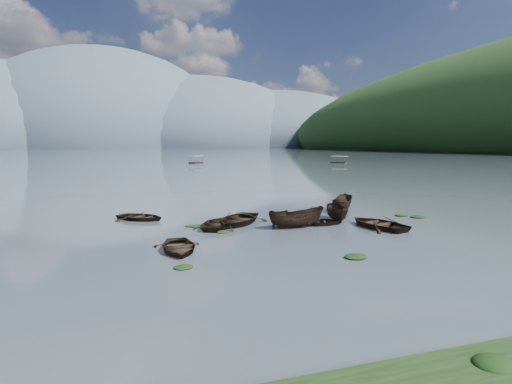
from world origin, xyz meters
name	(u,v)px	position (x,y,z in m)	size (l,w,h in m)	color
ground_plane	(321,252)	(0.00, 0.00, 0.00)	(2400.00, 2400.00, 0.00)	#49535B
haze_mtn_b	(106,148)	(-60.00, 900.00, 0.00)	(520.00, 520.00, 340.00)	#475666
haze_mtn_c	(199,147)	(140.00, 900.00, 0.00)	(520.00, 520.00, 260.00)	#475666
haze_mtn_d	(272,147)	(320.00, 900.00, 0.00)	(520.00, 520.00, 220.00)	#475666
rowboat_0	(178,251)	(-7.52, 2.57, 0.00)	(2.83, 3.96, 0.82)	black
rowboat_1	(218,227)	(-3.99, 8.43, 0.00)	(3.06, 4.28, 0.89)	black
rowboat_2	(296,227)	(1.33, 6.53, 0.00)	(1.61, 4.28, 1.65)	black
rowboat_3	(378,227)	(6.95, 4.75, 0.00)	(3.38, 4.74, 0.98)	black
rowboat_4	(316,225)	(3.13, 7.04, 0.00)	(2.80, 3.92, 0.81)	black
rowboat_5	(337,221)	(5.44, 7.98, 0.00)	(1.46, 3.87, 1.50)	black
rowboat_6	(140,220)	(-9.34, 12.98, 0.00)	(2.88, 4.03, 0.84)	black
rowboat_7	(238,224)	(-2.37, 9.07, 0.00)	(3.67, 5.13, 1.06)	black
rowboat_8	(342,210)	(8.26, 12.26, 0.00)	(1.51, 4.00, 1.55)	black
weed_clump_0	(183,268)	(-7.66, -0.69, 0.00)	(0.96, 0.79, 0.21)	black
weed_clump_1	(223,233)	(-4.10, 6.41, 0.00)	(0.93, 0.74, 0.20)	black
weed_clump_2	(356,258)	(1.22, -1.66, 0.00)	(1.24, 0.99, 0.27)	black
weed_clump_3	(332,214)	(6.36, 10.62, 0.00)	(0.81, 0.69, 0.18)	black
weed_clump_4	(418,218)	(12.37, 7.13, 0.00)	(1.30, 1.03, 0.27)	black
weed_clump_5	(199,227)	(-5.39, 8.74, 0.00)	(1.09, 0.88, 0.23)	black
weed_clump_6	(190,227)	(-5.95, 9.08, 0.00)	(0.83, 0.69, 0.17)	black
weed_clump_7	(401,216)	(11.58, 8.19, 0.00)	(1.18, 0.95, 0.26)	black
pontoon_centre	(196,163)	(10.58, 111.53, 0.00)	(2.43, 5.84, 2.24)	black
pontoon_right	(339,163)	(56.38, 99.03, 0.00)	(2.30, 5.51, 2.11)	black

